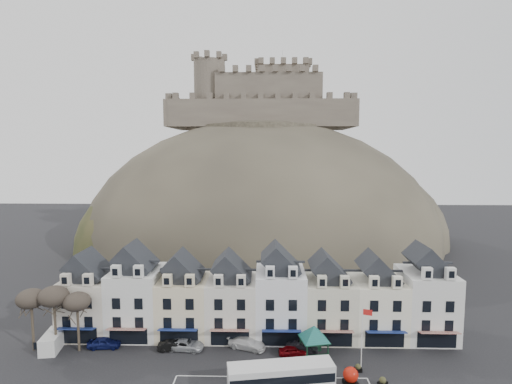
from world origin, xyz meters
TOP-DOWN VIEW (x-y plane):
  - townhouse_terrace at (0.15, 15.97)m, footprint 54.40×9.35m
  - castle_hill at (1.25, 68.95)m, footprint 100.00×76.00m
  - castle at (0.51, 75.93)m, footprint 50.20×22.20m
  - tree_left_far at (-29.00, 10.50)m, footprint 3.61×3.61m
  - tree_left_mid at (-26.00, 10.50)m, footprint 3.78×3.78m
  - tree_left_near at (-23.00, 10.50)m, footprint 3.43×3.43m
  - bus at (2.98, 2.12)m, footprint 11.74×4.46m
  - bus_shelter at (7.42, 9.50)m, footprint 6.46×6.46m
  - red_buoy at (10.79, 3.59)m, footprint 1.70×1.70m
  - flagpole at (12.74, 6.55)m, footprint 1.08×0.44m
  - white_van at (-26.60, 10.84)m, footprint 2.77×5.02m
  - planter_west at (12.26, 6.37)m, footprint 0.98×0.67m
  - planter_east at (14.32, 3.50)m, footprint 1.21×0.94m
  - car_navy at (-20.00, 11.25)m, footprint 4.37×2.03m
  - car_black at (-10.80, 10.81)m, footprint 3.94×1.65m
  - car_silver at (-9.10, 11.05)m, footprint 4.86×2.65m
  - car_white at (-1.13, 11.59)m, footprint 5.46×3.63m
  - car_maroon at (4.80, 9.92)m, footprint 3.68×1.70m
  - car_charcoal at (6.00, 10.60)m, footprint 4.32×2.25m

SIDE VIEW (x-z plane):
  - castle_hill at x=1.25m, z-range -33.89..34.11m
  - planter_west at x=12.26m, z-range -0.02..0.94m
  - planter_east at x=14.32m, z-range -0.02..1.07m
  - car_maroon at x=4.80m, z-range 0.00..1.22m
  - car_black at x=-10.80m, z-range 0.00..1.27m
  - car_silver at x=-9.10m, z-range 0.00..1.31m
  - car_charcoal at x=6.00m, z-range 0.00..1.35m
  - car_navy at x=-20.00m, z-range 0.00..1.45m
  - car_white at x=-1.13m, z-range 0.00..1.47m
  - red_buoy at x=10.79m, z-range 0.02..2.12m
  - white_van at x=-26.60m, z-range 0.00..2.18m
  - bus at x=2.98m, z-range 0.17..3.41m
  - bus_shelter at x=7.42m, z-range 1.16..5.35m
  - flagpole at x=12.74m, z-range 0.56..8.44m
  - townhouse_terrace at x=0.15m, z-range -0.60..11.20m
  - tree_left_near at x=-23.00m, z-range 2.64..10.47m
  - tree_left_far at x=-29.00m, z-range 2.78..11.02m
  - tree_left_mid at x=-26.00m, z-range 2.92..11.56m
  - castle at x=0.51m, z-range 29.19..51.19m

